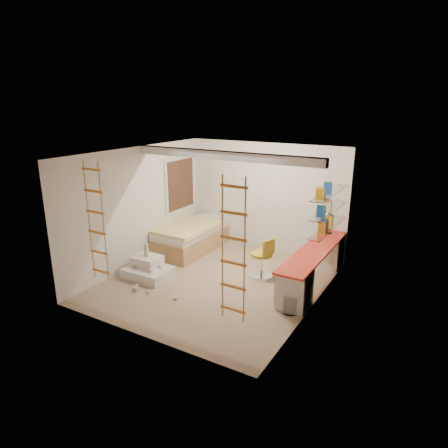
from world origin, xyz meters
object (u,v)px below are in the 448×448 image
Objects in this scene: bed at (191,237)px; play_platform at (148,269)px; swivel_chair at (262,263)px; desk at (313,266)px.

play_platform is (0.10, -1.72, -0.17)m from bed.
swivel_chair reaches higher than play_platform.
bed is at bearing 93.42° from play_platform.
play_platform is (-2.07, -1.18, -0.15)m from swivel_chair.
desk is 3.22m from bed.
bed reaches higher than play_platform.
bed is at bearing 166.01° from swivel_chair.
desk is 1.04m from swivel_chair.
desk reaches higher than bed.
bed is 2.13× the size of play_platform.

